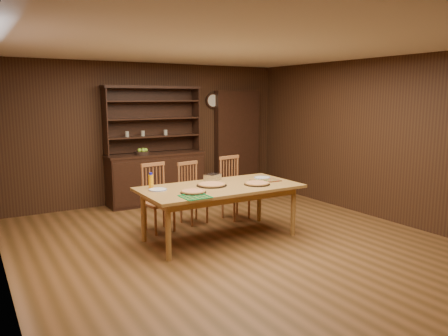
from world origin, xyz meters
TOP-DOWN VIEW (x-y plane):
  - floor at (0.00, 0.00)m, footprint 6.00×6.00m
  - room_shell at (0.00, 0.00)m, footprint 6.00×6.00m
  - china_hutch at (-0.00, 2.75)m, footprint 1.84×0.52m
  - doorway at (1.90, 2.90)m, footprint 1.00×0.18m
  - wall_clock at (1.35, 2.96)m, footprint 0.30×0.05m
  - dining_table at (-0.03, 0.32)m, footprint 2.21×1.11m
  - chair_left at (-0.64, 1.13)m, footprint 0.46×0.45m
  - chair_center at (-0.01, 1.25)m, footprint 0.45×0.44m
  - chair_right at (0.70, 1.14)m, footprint 0.47×0.45m
  - pizza_left at (-0.54, 0.13)m, footprint 0.34×0.34m
  - pizza_right at (0.47, 0.14)m, footprint 0.37×0.37m
  - pizza_center at (-0.11, 0.40)m, footprint 0.42×0.42m
  - cooling_rack at (-0.63, -0.10)m, footprint 0.33×0.33m
  - plate_left at (-0.87, 0.51)m, footprint 0.24×0.24m
  - plate_right at (0.83, 0.50)m, footprint 0.25×0.25m
  - foil_dish at (0.09, 0.74)m, footprint 0.28×0.25m
  - juice_bottle at (-0.90, 0.69)m, footprint 0.07×0.07m
  - pot_holder_a at (0.82, 0.26)m, footprint 0.23×0.23m
  - pot_holder_b at (0.59, 0.32)m, footprint 0.27×0.27m
  - fruit_bowl at (-0.27, 2.69)m, footprint 0.27×0.27m

SIDE VIEW (x-z plane):
  - floor at x=0.00m, z-range 0.00..0.00m
  - chair_center at x=-0.01m, z-range 0.03..0.99m
  - chair_left at x=-0.64m, z-range 0.03..1.04m
  - chair_right at x=0.70m, z-range 0.03..1.05m
  - china_hutch at x=0.00m, z-range -0.49..1.68m
  - dining_table at x=-0.03m, z-range 0.31..1.06m
  - cooling_rack at x=-0.63m, z-range 0.75..0.76m
  - pot_holder_b at x=0.59m, z-range 0.75..0.77m
  - pot_holder_a at x=0.82m, z-range 0.75..0.77m
  - plate_right at x=0.83m, z-range 0.75..0.77m
  - plate_left at x=-0.87m, z-range 0.75..0.77m
  - pizza_center at x=-0.11m, z-range 0.75..0.79m
  - pizza_right at x=0.47m, z-range 0.75..0.79m
  - pizza_left at x=-0.54m, z-range 0.75..0.79m
  - foil_dish at x=0.09m, z-range 0.75..0.84m
  - juice_bottle at x=-0.90m, z-range 0.74..0.95m
  - fruit_bowl at x=-0.27m, z-range 0.93..1.04m
  - doorway at x=1.90m, z-range 0.00..2.10m
  - room_shell at x=0.00m, z-range -1.42..4.58m
  - wall_clock at x=1.35m, z-range 1.75..2.05m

